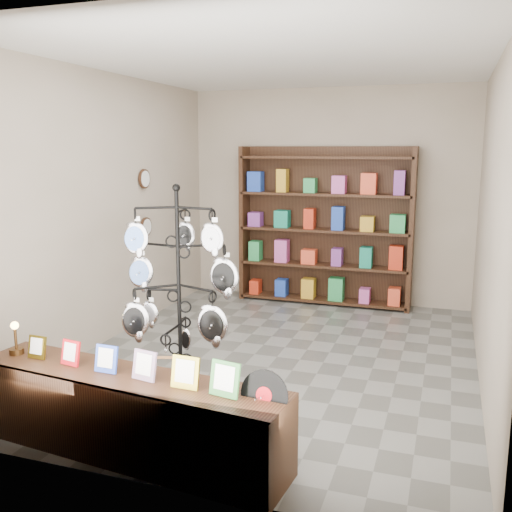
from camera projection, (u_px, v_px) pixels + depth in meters
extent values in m
plane|color=slate|center=(277.00, 357.00, 6.03)|extent=(5.00, 5.00, 0.00)
plane|color=#B2A28F|center=(328.00, 196.00, 8.08)|extent=(4.00, 0.00, 4.00)
plane|color=#B2A28F|center=(159.00, 262.00, 3.42)|extent=(4.00, 0.00, 4.00)
plane|color=#B2A28F|center=(107.00, 209.00, 6.38)|extent=(0.00, 5.00, 5.00)
plane|color=#B2A28F|center=(491.00, 224.00, 5.12)|extent=(0.00, 5.00, 5.00)
plane|color=white|center=(279.00, 61.00, 5.47)|extent=(5.00, 5.00, 0.00)
cylinder|color=black|center=(182.00, 413.00, 4.73)|extent=(0.46, 0.46, 0.03)
cylinder|color=black|center=(179.00, 306.00, 4.56)|extent=(0.04, 0.04, 1.86)
sphere|color=black|center=(176.00, 188.00, 4.38)|extent=(0.06, 0.06, 0.06)
ellipsoid|color=silver|center=(186.00, 339.00, 4.81)|extent=(0.10, 0.05, 0.19)
cube|color=#AB7047|center=(166.00, 357.00, 4.37)|extent=(0.34, 0.12, 0.04)
cube|color=black|center=(127.00, 415.00, 4.07)|extent=(2.46, 0.74, 0.59)
cube|color=gold|center=(37.00, 347.00, 4.34)|extent=(0.16, 0.07, 0.18)
cube|color=#B80E16|center=(71.00, 353.00, 4.20)|extent=(0.17, 0.07, 0.19)
cube|color=#263FA5|center=(106.00, 359.00, 4.07)|extent=(0.18, 0.08, 0.20)
cube|color=#E54C33|center=(145.00, 365.00, 3.93)|extent=(0.19, 0.08, 0.21)
cube|color=gold|center=(185.00, 372.00, 3.79)|extent=(0.20, 0.08, 0.22)
cube|color=#337233|center=(225.00, 379.00, 3.67)|extent=(0.21, 0.09, 0.23)
cylinder|color=black|center=(264.00, 395.00, 3.63)|extent=(0.34, 0.11, 0.32)
cylinder|color=#B80E16|center=(264.00, 395.00, 3.63)|extent=(0.11, 0.04, 0.11)
cylinder|color=#462C14|center=(17.00, 351.00, 4.44)|extent=(0.11, 0.11, 0.04)
cylinder|color=#462C14|center=(16.00, 339.00, 4.42)|extent=(0.02, 0.02, 0.15)
sphere|color=#FFBF59|center=(15.00, 325.00, 4.40)|extent=(0.06, 0.06, 0.06)
cube|color=black|center=(327.00, 225.00, 8.09)|extent=(2.40, 0.04, 2.20)
cube|color=black|center=(245.00, 223.00, 8.32)|extent=(0.06, 0.36, 2.20)
cube|color=black|center=(412.00, 230.00, 7.57)|extent=(0.06, 0.36, 2.20)
cube|color=black|center=(323.00, 299.00, 8.14)|extent=(2.36, 0.36, 0.04)
cube|color=black|center=(324.00, 265.00, 8.05)|extent=(2.36, 0.36, 0.03)
cube|color=black|center=(324.00, 230.00, 7.96)|extent=(2.36, 0.36, 0.04)
cube|color=black|center=(325.00, 194.00, 7.86)|extent=(2.36, 0.36, 0.04)
cube|color=black|center=(326.00, 157.00, 7.77)|extent=(2.36, 0.36, 0.04)
cylinder|color=black|center=(144.00, 179.00, 7.06)|extent=(0.03, 0.24, 0.24)
cylinder|color=black|center=(146.00, 227.00, 7.17)|extent=(0.03, 0.24, 0.24)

